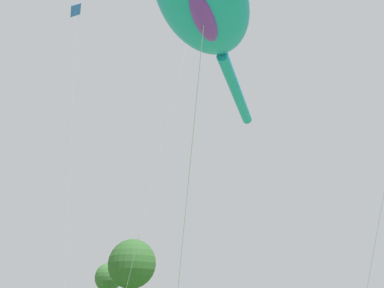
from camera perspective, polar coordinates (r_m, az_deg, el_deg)
big_show_kite at (r=14.92m, az=2.24°, el=19.69°), size 11.16×8.77×12.82m
small_kite_triangle_green at (r=31.36m, az=-17.55°, el=16.78°), size 2.96×1.15×23.58m
tree_broad_distant at (r=60.24m, az=-9.22°, el=-17.75°), size 7.32×7.32×11.13m
tree_oak_right at (r=69.87m, az=-12.70°, el=-19.39°), size 4.78×4.78×8.47m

